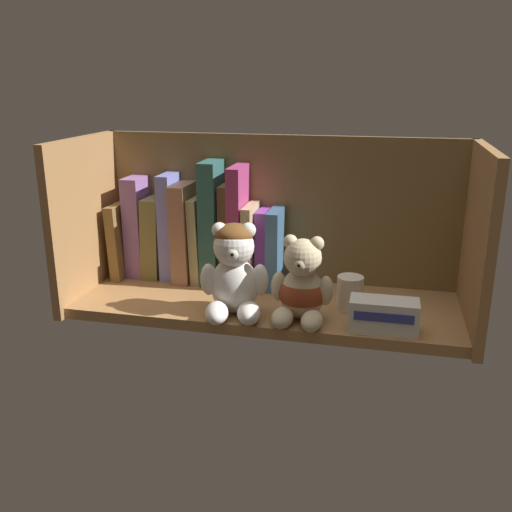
# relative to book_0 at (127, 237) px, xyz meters

# --- Properties ---
(shelf_board) EXTENTS (0.70, 0.24, 0.02)m
(shelf_board) POSITION_rel_book_0_xyz_m (0.33, -0.10, -0.09)
(shelf_board) COLOR #9E7042
(shelf_board) RESTS_ON ground
(shelf_back_panel) EXTENTS (0.73, 0.01, 0.31)m
(shelf_back_panel) POSITION_rel_book_0_xyz_m (0.33, 0.03, 0.06)
(shelf_back_panel) COLOR brown
(shelf_back_panel) RESTS_ON ground
(shelf_side_panel_left) EXTENTS (0.02, 0.27, 0.31)m
(shelf_side_panel_left) POSITION_rel_book_0_xyz_m (-0.03, -0.10, 0.06)
(shelf_side_panel_left) COLOR #9E7042
(shelf_side_panel_left) RESTS_ON ground
(shelf_side_panel_right) EXTENTS (0.02, 0.27, 0.31)m
(shelf_side_panel_right) POSITION_rel_book_0_xyz_m (0.68, -0.10, 0.06)
(shelf_side_panel_right) COLOR #9E7042
(shelf_side_panel_right) RESTS_ON ground
(book_0) EXTENTS (0.03, 0.15, 0.15)m
(book_0) POSITION_rel_book_0_xyz_m (0.00, 0.00, 0.00)
(book_0) COLOR brown
(book_0) RESTS_ON shelf_board
(book_1) EXTENTS (0.04, 0.10, 0.21)m
(book_1) POSITION_rel_book_0_xyz_m (0.03, 0.00, 0.03)
(book_1) COLOR #8E61A3
(book_1) RESTS_ON shelf_board
(book_2) EXTENTS (0.04, 0.10, 0.17)m
(book_2) POSITION_rel_book_0_xyz_m (0.07, 0.00, 0.01)
(book_2) COLOR olive
(book_2) RESTS_ON shelf_board
(book_3) EXTENTS (0.03, 0.10, 0.22)m
(book_3) POSITION_rel_book_0_xyz_m (0.10, 0.00, 0.03)
(book_3) COLOR #787CCF
(book_3) RESTS_ON shelf_board
(book_4) EXTENTS (0.04, 0.13, 0.20)m
(book_4) POSITION_rel_book_0_xyz_m (0.14, 0.00, 0.02)
(book_4) COLOR #A27258
(book_4) RESTS_ON shelf_board
(book_5) EXTENTS (0.02, 0.12, 0.17)m
(book_5) POSITION_rel_book_0_xyz_m (0.17, 0.00, 0.01)
(book_5) COLOR tan
(book_5) RESTS_ON shelf_board
(book_6) EXTENTS (0.03, 0.12, 0.25)m
(book_6) POSITION_rel_book_0_xyz_m (0.20, 0.00, 0.05)
(book_6) COLOR #2D5F59
(book_6) RESTS_ON shelf_board
(book_7) EXTENTS (0.02, 0.10, 0.20)m
(book_7) POSITION_rel_book_0_xyz_m (0.23, -0.00, 0.02)
(book_7) COLOR brown
(book_7) RESTS_ON shelf_board
(book_8) EXTENTS (0.03, 0.14, 0.24)m
(book_8) POSITION_rel_book_0_xyz_m (0.25, -0.00, 0.04)
(book_8) COLOR #A3366A
(book_8) RESTS_ON shelf_board
(book_9) EXTENTS (0.02, 0.14, 0.16)m
(book_9) POSITION_rel_book_0_xyz_m (0.28, 0.00, 0.01)
(book_9) COLOR tan
(book_9) RESTS_ON shelf_board
(book_10) EXTENTS (0.02, 0.10, 0.15)m
(book_10) POSITION_rel_book_0_xyz_m (0.30, 0.00, -0.00)
(book_10) COLOR purple
(book_10) RESTS_ON shelf_board
(book_11) EXTENTS (0.02, 0.13, 0.16)m
(book_11) POSITION_rel_book_0_xyz_m (0.33, -0.00, 0.00)
(book_11) COLOR #3C6489
(book_11) RESTS_ON shelf_board
(teddy_bear_larger) EXTENTS (0.12, 0.13, 0.16)m
(teddy_bear_larger) POSITION_rel_book_0_xyz_m (0.28, -0.17, 0.00)
(teddy_bear_larger) COLOR white
(teddy_bear_larger) RESTS_ON shelf_board
(teddy_bear_smaller) EXTENTS (0.11, 0.11, 0.15)m
(teddy_bear_smaller) POSITION_rel_book_0_xyz_m (0.40, -0.17, -0.02)
(teddy_bear_smaller) COLOR beige
(teddy_bear_smaller) RESTS_ON shelf_board
(pillar_candle) EXTENTS (0.05, 0.05, 0.06)m
(pillar_candle) POSITION_rel_book_0_xyz_m (0.48, -0.11, -0.05)
(pillar_candle) COLOR silver
(pillar_candle) RESTS_ON shelf_board
(small_product_box) EXTENTS (0.11, 0.05, 0.05)m
(small_product_box) POSITION_rel_book_0_xyz_m (0.54, -0.19, -0.05)
(small_product_box) COLOR silver
(small_product_box) RESTS_ON shelf_board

